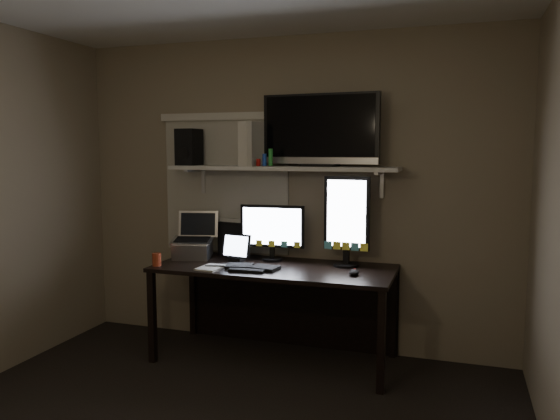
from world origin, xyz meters
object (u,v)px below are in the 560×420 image
at_px(keyboard, 252,267).
at_px(game_console, 254,144).
at_px(laptop, 192,236).
at_px(cup, 157,259).
at_px(mouse, 354,272).
at_px(tv, 320,130).
at_px(speaker, 189,147).
at_px(monitor_portrait, 347,221).
at_px(desk, 279,285).
at_px(tablet, 237,248).
at_px(monitor_landscape, 272,232).

relative_size(keyboard, game_console, 1.18).
distance_m(laptop, cup, 0.39).
relative_size(mouse, tv, 0.12).
bearing_deg(game_console, speaker, -162.59).
bearing_deg(mouse, monitor_portrait, 106.27).
height_order(desk, laptop, laptop).
distance_m(tablet, tv, 1.12).
distance_m(mouse, laptop, 1.37).
height_order(keyboard, game_console, game_console).
height_order(monitor_landscape, speaker, speaker).
bearing_deg(cup, game_console, 36.00).
height_order(monitor_portrait, game_console, game_console).
xyz_separation_m(desk, laptop, (-0.72, -0.05, 0.36)).
bearing_deg(monitor_portrait, mouse, -64.76).
distance_m(laptop, game_console, 0.90).
height_order(desk, monitor_portrait, monitor_portrait).
distance_m(laptop, speaker, 0.73).
bearing_deg(desk, speaker, 174.82).
bearing_deg(monitor_landscape, game_console, 179.86).
height_order(monitor_portrait, speaker, speaker).
height_order(mouse, laptop, laptop).
xyz_separation_m(keyboard, game_console, (-0.10, 0.32, 0.91)).
height_order(keyboard, laptop, laptop).
xyz_separation_m(tablet, laptop, (-0.39, -0.00, 0.07)).
relative_size(tablet, speaker, 0.86).
relative_size(monitor_landscape, keyboard, 1.27).
bearing_deg(keyboard, monitor_portrait, 23.49).
distance_m(desk, speaker, 1.34).
height_order(laptop, game_console, game_console).
relative_size(tablet, laptop, 0.69).
bearing_deg(laptop, cup, -124.85).
height_order(tablet, tv, tv).
bearing_deg(mouse, tablet, 164.00).
xyz_separation_m(desk, tv, (0.29, 0.11, 1.20)).
bearing_deg(mouse, keyboard, 177.00).
bearing_deg(monitor_portrait, cup, -158.83).
relative_size(mouse, game_console, 0.32).
height_order(monitor_landscape, monitor_portrait, monitor_portrait).
height_order(monitor_portrait, laptop, monitor_portrait).
relative_size(laptop, cup, 3.74).
distance_m(monitor_portrait, tablet, 0.89).
distance_m(keyboard, laptop, 0.66).
height_order(tablet, game_console, game_console).
bearing_deg(monitor_landscape, tablet, -158.66).
height_order(keyboard, mouse, mouse).
xyz_separation_m(desk, monitor_portrait, (0.52, 0.06, 0.52)).
bearing_deg(game_console, monitor_landscape, 21.59).
relative_size(desk, keyboard, 4.43).
distance_m(mouse, cup, 1.49).
xyz_separation_m(tablet, tv, (0.63, 0.16, 0.91)).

